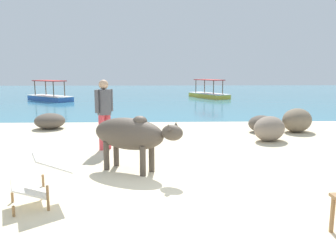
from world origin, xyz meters
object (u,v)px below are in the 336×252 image
object	(u,v)px
deck_chair_near	(41,177)
boat_blue	(50,96)
person_standing	(104,109)
boat_yellow	(209,94)
cow	(131,134)

from	to	relation	value
deck_chair_near	boat_blue	xyz separation A→B (m)	(-5.24, 17.09, -0.13)
deck_chair_near	boat_blue	bearing A→B (deg)	-97.41
person_standing	boat_blue	distance (m)	14.91
boat_blue	boat_yellow	xyz separation A→B (m)	(10.53, 2.08, 0.00)
deck_chair_near	person_standing	distance (m)	3.35
person_standing	boat_yellow	world-z (taller)	person_standing
cow	deck_chair_near	xyz separation A→B (m)	(-1.11, -1.52, -0.30)
boat_yellow	person_standing	bearing A→B (deg)	-43.93
person_standing	boat_blue	xyz separation A→B (m)	(-5.61, 13.80, -0.70)
cow	person_standing	xyz separation A→B (m)	(-0.74, 1.76, 0.27)
person_standing	boat_yellow	xyz separation A→B (m)	(4.92, 15.89, -0.70)
person_standing	boat_blue	world-z (taller)	person_standing
cow	boat_blue	xyz separation A→B (m)	(-6.35, 15.56, -0.43)
deck_chair_near	boat_blue	size ratio (longest dim) A/B	0.26
cow	deck_chair_near	bearing A→B (deg)	-95.86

